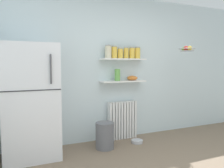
# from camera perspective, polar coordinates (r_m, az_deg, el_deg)

# --- Properties ---
(back_wall) EXTENTS (7.04, 0.10, 2.60)m
(back_wall) POSITION_cam_1_polar(r_m,az_deg,el_deg) (4.26, 0.98, 3.95)
(back_wall) COLOR silver
(back_wall) RESTS_ON ground_plane
(refrigerator) EXTENTS (0.78, 0.68, 1.66)m
(refrigerator) POSITION_cam_1_polar(r_m,az_deg,el_deg) (3.54, -19.61, -4.12)
(refrigerator) COLOR silver
(refrigerator) RESTS_ON ground_plane
(radiator) EXTENTS (0.55, 0.12, 0.69)m
(radiator) POSITION_cam_1_polar(r_m,az_deg,el_deg) (4.30, 2.56, -8.90)
(radiator) COLOR white
(radiator) RESTS_ON ground_plane
(wall_shelf_lower) EXTENTS (0.84, 0.22, 0.02)m
(wall_shelf_lower) POSITION_cam_1_polar(r_m,az_deg,el_deg) (4.16, 2.78, 0.66)
(wall_shelf_lower) COLOR white
(wall_shelf_upper) EXTENTS (0.84, 0.22, 0.02)m
(wall_shelf_upper) POSITION_cam_1_polar(r_m,az_deg,el_deg) (4.15, 2.80, 6.15)
(wall_shelf_upper) COLOR white
(storage_jar_0) EXTENTS (0.11, 0.11, 0.23)m
(storage_jar_0) POSITION_cam_1_polar(r_m,az_deg,el_deg) (4.03, -0.95, 7.98)
(storage_jar_0) COLOR beige
(storage_jar_0) RESTS_ON wall_shelf_upper
(storage_jar_1) EXTENTS (0.10, 0.10, 0.22)m
(storage_jar_1) POSITION_cam_1_polar(r_m,az_deg,el_deg) (4.08, 0.58, 7.88)
(storage_jar_1) COLOR yellow
(storage_jar_1) RESTS_ON wall_shelf_upper
(storage_jar_2) EXTENTS (0.10, 0.10, 0.19)m
(storage_jar_2) POSITION_cam_1_polar(r_m,az_deg,el_deg) (4.13, 2.08, 7.62)
(storage_jar_2) COLOR yellow
(storage_jar_2) RESTS_ON wall_shelf_upper
(storage_jar_3) EXTENTS (0.09, 0.09, 0.20)m
(storage_jar_3) POSITION_cam_1_polar(r_m,az_deg,el_deg) (4.18, 3.53, 7.69)
(storage_jar_3) COLOR yellow
(storage_jar_3) RESTS_ON wall_shelf_upper
(storage_jar_4) EXTENTS (0.10, 0.10, 0.21)m
(storage_jar_4) POSITION_cam_1_polar(r_m,az_deg,el_deg) (4.24, 4.95, 7.68)
(storage_jar_4) COLOR yellow
(storage_jar_4) RESTS_ON wall_shelf_upper
(storage_jar_5) EXTENTS (0.10, 0.10, 0.22)m
(storage_jar_5) POSITION_cam_1_polar(r_m,az_deg,el_deg) (4.30, 6.33, 7.67)
(storage_jar_5) COLOR yellow
(storage_jar_5) RESTS_ON wall_shelf_upper
(vase) EXTENTS (0.10, 0.10, 0.21)m
(vase) POSITION_cam_1_polar(r_m,az_deg,el_deg) (4.10, 1.36, 2.26)
(vase) COLOR #66A84C
(vase) RESTS_ON wall_shelf_lower
(shelf_bowl) EXTENTS (0.19, 0.19, 0.09)m
(shelf_bowl) POSITION_cam_1_polar(r_m,az_deg,el_deg) (4.25, 5.06, 1.48)
(shelf_bowl) COLOR orange
(shelf_bowl) RESTS_ON wall_shelf_lower
(trash_bin) EXTENTS (0.30, 0.30, 0.43)m
(trash_bin) POSITION_cam_1_polar(r_m,az_deg,el_deg) (3.84, -1.80, -12.63)
(trash_bin) COLOR slate
(trash_bin) RESTS_ON ground_plane
(pet_food_bowl) EXTENTS (0.20, 0.20, 0.05)m
(pet_food_bowl) POSITION_cam_1_polar(r_m,az_deg,el_deg) (4.17, 6.22, -13.93)
(pet_food_bowl) COLOR #B7B7BC
(pet_food_bowl) RESTS_ON ground_plane
(hanging_fruit_basket) EXTENTS (0.31, 0.31, 0.09)m
(hanging_fruit_basket) POSITION_cam_1_polar(r_m,az_deg,el_deg) (4.43, 18.14, 8.28)
(hanging_fruit_basket) COLOR #B2B2B7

